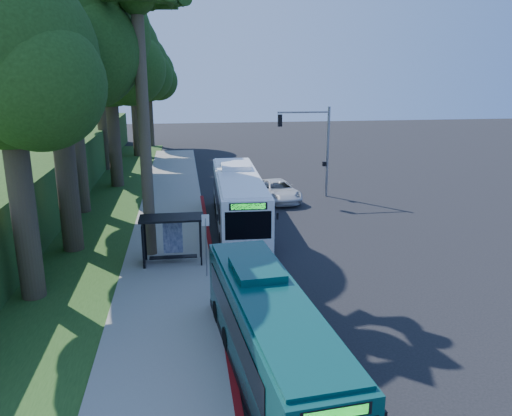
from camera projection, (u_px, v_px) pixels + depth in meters
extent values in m
plane|color=black|center=(294.00, 239.00, 29.41)|extent=(140.00, 140.00, 0.00)
cube|color=gray|center=(169.00, 244.00, 28.37)|extent=(4.50, 70.00, 0.12)
cube|color=maroon|center=(214.00, 269.00, 24.88)|extent=(0.25, 30.00, 0.13)
cube|color=#234719|center=(82.00, 224.00, 32.35)|extent=(8.00, 70.00, 0.06)
cube|color=black|center=(172.00, 218.00, 24.91)|extent=(3.20, 1.50, 0.10)
cube|color=black|center=(144.00, 244.00, 25.05)|extent=(0.06, 1.30, 2.20)
cube|color=navy|center=(173.00, 237.00, 25.91)|extent=(1.00, 0.12, 1.70)
cube|color=black|center=(173.00, 257.00, 25.35)|extent=(2.40, 0.40, 0.06)
cube|color=black|center=(145.00, 240.00, 25.63)|extent=(0.08, 0.08, 2.40)
cube|color=black|center=(200.00, 237.00, 26.02)|extent=(0.08, 0.08, 2.40)
cube|color=black|center=(144.00, 248.00, 24.48)|extent=(0.08, 0.08, 2.40)
cube|color=black|center=(201.00, 245.00, 24.87)|extent=(0.08, 0.08, 2.40)
cylinder|color=gray|center=(206.00, 249.00, 23.49)|extent=(0.06, 0.06, 3.00)
cube|color=white|center=(205.00, 220.00, 23.12)|extent=(0.35, 0.04, 0.55)
cylinder|color=gray|center=(328.00, 152.00, 38.70)|extent=(0.20, 0.20, 7.00)
cylinder|color=gray|center=(303.00, 112.00, 37.60)|extent=(4.00, 0.14, 0.14)
cube|color=black|center=(280.00, 120.00, 37.50)|extent=(0.30, 0.30, 0.90)
cube|color=black|center=(324.00, 164.00, 38.90)|extent=(0.25, 0.25, 0.35)
cylinder|color=#4C3F2D|center=(144.00, 134.00, 25.11)|extent=(0.60, 0.60, 13.00)
cylinder|color=#382B1E|center=(65.00, 156.00, 26.27)|extent=(1.10, 1.10, 10.50)
sphere|color=#1C3A0F|center=(51.00, 27.00, 24.56)|extent=(8.00, 8.00, 8.00)
sphere|color=#1C3A0F|center=(83.00, 51.00, 23.96)|extent=(5.60, 5.60, 5.60)
sphere|color=#1C3A0F|center=(32.00, 47.00, 25.94)|extent=(5.20, 5.20, 5.20)
cylinder|color=#382B1E|center=(74.00, 127.00, 33.58)|extent=(1.18, 1.18, 11.90)
sphere|color=#1C3A0F|center=(63.00, 11.00, 31.64)|extent=(10.00, 10.00, 10.00)
sphere|color=#1C3A0F|center=(94.00, 32.00, 30.85)|extent=(7.00, 7.00, 7.00)
sphere|color=#1C3A0F|center=(43.00, 30.00, 33.34)|extent=(6.50, 6.50, 6.50)
cylinder|color=#382B1E|center=(114.00, 129.00, 41.70)|extent=(1.06, 1.06, 9.80)
sphere|color=#1C3A0F|center=(108.00, 54.00, 40.10)|extent=(8.40, 8.40, 8.40)
sphere|color=#1C3A0F|center=(129.00, 68.00, 39.43)|extent=(5.88, 5.88, 5.88)
sphere|color=#1C3A0F|center=(93.00, 65.00, 41.52)|extent=(5.46, 5.46, 5.46)
cylinder|color=#382B1E|center=(102.00, 113.00, 48.87)|extent=(1.14, 1.14, 11.20)
sphere|color=#1C3A0F|center=(97.00, 39.00, 47.04)|extent=(9.60, 9.60, 9.60)
sphere|color=#1C3A0F|center=(117.00, 53.00, 46.28)|extent=(6.72, 6.72, 6.72)
sphere|color=#1C3A0F|center=(82.00, 51.00, 48.67)|extent=(6.24, 6.24, 6.24)
cylinder|color=#382B1E|center=(136.00, 117.00, 57.13)|extent=(1.02, 1.02, 9.10)
sphere|color=#1C3A0F|center=(133.00, 66.00, 55.65)|extent=(8.00, 8.00, 8.00)
sphere|color=#1C3A0F|center=(147.00, 76.00, 55.00)|extent=(5.60, 5.60, 5.60)
sphere|color=#1C3A0F|center=(122.00, 73.00, 56.99)|extent=(5.20, 5.20, 5.20)
cylinder|color=#382B1E|center=(149.00, 114.00, 64.99)|extent=(0.98, 0.98, 8.40)
sphere|color=#1C3A0F|center=(147.00, 73.00, 63.63)|extent=(7.00, 7.00, 7.00)
sphere|color=#1C3A0F|center=(158.00, 81.00, 63.08)|extent=(4.90, 4.90, 4.90)
sphere|color=#1C3A0F|center=(138.00, 79.00, 64.81)|extent=(4.55, 4.55, 4.55)
cylinder|color=#382B1E|center=(22.00, 197.00, 20.66)|extent=(1.02, 1.02, 9.10)
sphere|color=#1C3A0F|center=(4.00, 56.00, 19.18)|extent=(7.20, 7.20, 7.20)
sphere|color=#1C3A0F|center=(38.00, 84.00, 18.63)|extent=(5.04, 5.04, 5.04)
cube|color=white|center=(238.00, 199.00, 31.10)|extent=(3.05, 12.63, 2.98)
cube|color=black|center=(238.00, 223.00, 31.51)|extent=(3.08, 12.69, 0.37)
cube|color=black|center=(238.00, 193.00, 31.53)|extent=(3.03, 9.87, 1.15)
cube|color=black|center=(248.00, 225.00, 25.07)|extent=(2.35, 0.20, 1.46)
cube|color=black|center=(231.00, 174.00, 36.97)|extent=(2.14, 0.19, 1.05)
cube|color=#19E533|center=(248.00, 206.00, 24.80)|extent=(1.74, 0.16, 0.29)
cube|color=white|center=(238.00, 175.00, 30.69)|extent=(2.82, 12.00, 0.13)
cube|color=white|center=(235.00, 166.00, 32.65)|extent=(1.95, 2.67, 0.37)
cylinder|color=black|center=(223.00, 241.00, 27.47)|extent=(0.35, 1.06, 1.05)
cylinder|color=black|center=(266.00, 240.00, 27.74)|extent=(0.35, 1.06, 1.05)
cylinder|color=black|center=(216.00, 201.00, 35.89)|extent=(0.35, 1.06, 1.05)
cylinder|color=black|center=(250.00, 201.00, 36.16)|extent=(0.35, 1.06, 1.05)
cube|color=#0B3D3B|center=(270.00, 334.00, 15.74)|extent=(3.22, 10.77, 2.52)
cube|color=black|center=(270.00, 370.00, 16.09)|extent=(3.25, 10.82, 0.31)
cube|color=black|center=(267.00, 320.00, 16.09)|extent=(3.06, 8.45, 0.97)
cube|color=black|center=(237.00, 265.00, 20.60)|extent=(1.81, 0.27, 0.88)
cube|color=#19E533|center=(336.00, 412.00, 10.53)|extent=(1.47, 0.22, 0.25)
cube|color=#0B3D3B|center=(270.00, 296.00, 15.40)|extent=(2.99, 10.22, 0.11)
cube|color=#0B3D3B|center=(257.00, 270.00, 17.02)|extent=(1.77, 2.35, 0.31)
cylinder|color=black|center=(218.00, 312.00, 19.59)|extent=(0.35, 0.90, 0.88)
cylinder|color=black|center=(268.00, 306.00, 20.05)|extent=(0.35, 0.90, 0.88)
imported|color=silver|center=(278.00, 191.00, 38.13)|extent=(3.24, 5.80, 1.53)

